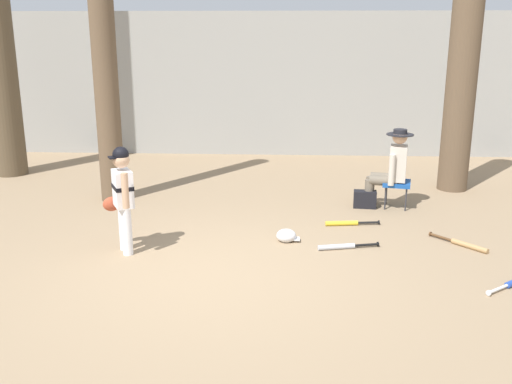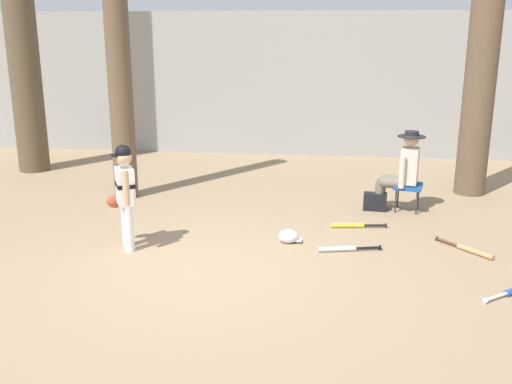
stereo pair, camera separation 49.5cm
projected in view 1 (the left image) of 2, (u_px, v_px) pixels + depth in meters
The scene contains 12 objects.
ground_plane at pixel (210, 276), 6.41m from camera, with size 60.00×60.00×0.00m, color #937A5B.
concrete_back_wall at pixel (248, 84), 12.40m from camera, with size 18.00×0.36×2.98m, color #9E9E99.
tree_near_player at pixel (103, 39), 8.62m from camera, with size 0.52×0.52×5.48m.
tree_behind_spectator at pixel (461, 87), 9.44m from camera, with size 0.75×0.75×4.18m.
young_ballplayer at pixel (122, 193), 6.91m from camera, with size 0.48×0.54×1.31m.
folding_stool at pixel (397, 184), 8.78m from camera, with size 0.48×0.48×0.41m.
seated_spectator at pixel (391, 166), 8.73m from camera, with size 0.68×0.54×1.20m.
handbag_beside_stool at pixel (365, 199), 8.83m from camera, with size 0.34×0.18×0.26m, color black.
bat_aluminum_silver at pixel (341, 246), 7.18m from camera, with size 0.77×0.23×0.07m.
bat_yellow_trainer at pixel (346, 223), 8.05m from camera, with size 0.76×0.15×0.07m.
bat_wood_tan at pixel (465, 244), 7.25m from camera, with size 0.59×0.65×0.07m.
batting_helmet_white at pixel (286, 236), 7.43m from camera, with size 0.30×0.23×0.17m.
Camera 1 is at (0.81, -5.89, 2.61)m, focal length 40.86 mm.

